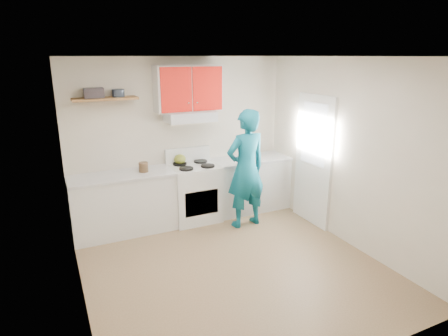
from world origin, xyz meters
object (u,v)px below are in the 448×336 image
kettle (180,159)px  person (246,169)px  stove (194,193)px  crock (144,168)px  tin (118,93)px

kettle → person: 1.10m
stove → crock: (-0.80, 0.01, 0.52)m
crock → tin: bearing=146.2°
stove → tin: (-1.06, 0.18, 1.63)m
tin → person: 2.19m
tin → crock: bearing=-33.8°
tin → person: size_ratio=0.10×
stove → kettle: size_ratio=4.74×
stove → person: person is taller
stove → person: size_ratio=0.50×
tin → crock: 1.15m
crock → kettle: bearing=14.9°
stove → crock: 0.96m
stove → crock: size_ratio=5.45×
stove → tin: size_ratio=5.19×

